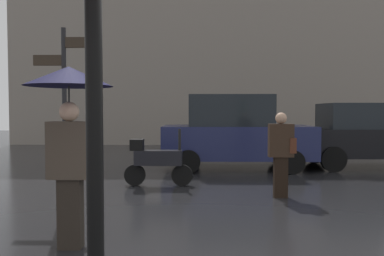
% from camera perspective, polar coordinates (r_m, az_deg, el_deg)
% --- Properties ---
extents(pedestrian_with_umbrella, '(1.01, 1.01, 2.13)m').
position_cam_1_polar(pedestrian_with_umbrella, '(4.68, -17.72, 2.92)').
color(pedestrian_with_umbrella, '#2A241E').
rests_on(pedestrian_with_umbrella, ground).
extents(pedestrian_with_bag, '(0.49, 0.24, 1.59)m').
position_cam_1_polar(pedestrian_with_bag, '(7.38, 13.12, -3.11)').
color(pedestrian_with_bag, black).
rests_on(pedestrian_with_bag, ground).
extents(parked_scooter, '(1.48, 0.32, 1.23)m').
position_cam_1_polar(parked_scooter, '(8.40, -5.32, -4.75)').
color(parked_scooter, black).
rests_on(parked_scooter, ground).
extents(parked_car_left, '(4.19, 1.92, 1.85)m').
position_cam_1_polar(parked_car_left, '(12.17, 24.66, -0.90)').
color(parked_car_left, black).
rests_on(parked_car_left, ground).
extents(parked_car_right, '(4.15, 2.05, 2.07)m').
position_cam_1_polar(parked_car_right, '(10.94, 6.34, -0.64)').
color(parked_car_right, '#1E234C').
rests_on(parked_car_right, ground).
extents(street_signpost, '(1.08, 0.08, 3.03)m').
position_cam_1_polar(street_signpost, '(6.95, -18.32, 4.21)').
color(street_signpost, black).
rests_on(street_signpost, ground).
extents(building_block, '(18.29, 3.14, 12.12)m').
position_cam_1_polar(building_block, '(20.61, 0.79, 14.88)').
color(building_block, gray).
rests_on(building_block, ground).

